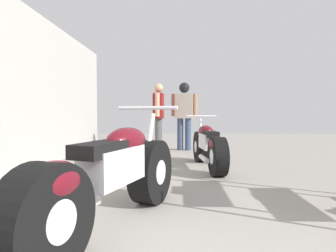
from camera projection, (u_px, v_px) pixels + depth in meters
ground_plane at (190, 176)px, 4.60m from camera, size 18.75×18.75×0.00m
garage_partition_left at (19, 89)px, 4.63m from camera, size 0.08×8.59×2.69m
motorcycle_maroon_cruiser at (110, 179)px, 2.46m from camera, size 1.00×2.18×1.04m
motorcycle_black_naked at (209, 147)px, 5.21m from camera, size 0.59×1.98×0.92m
mechanic_in_blue at (159, 113)px, 7.66m from camera, size 0.27×0.69×1.71m
mechanic_with_helmet at (184, 110)px, 7.77m from camera, size 0.69×0.34×1.75m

